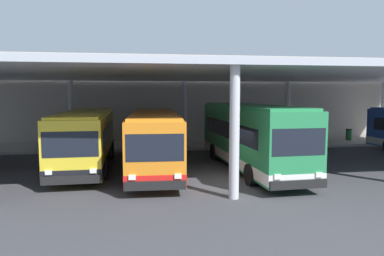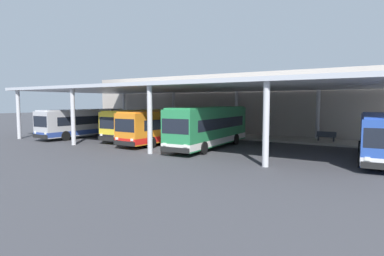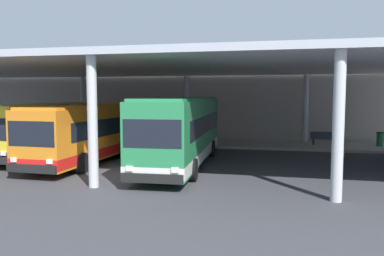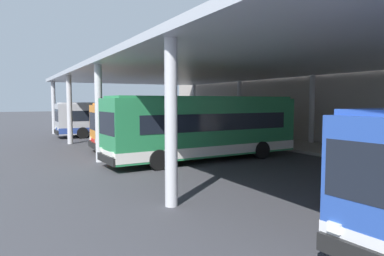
{
  "view_description": "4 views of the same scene",
  "coord_description": "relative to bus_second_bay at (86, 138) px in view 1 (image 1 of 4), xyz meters",
  "views": [
    {
      "loc": [
        -3.59,
        -15.63,
        4.14
      ],
      "look_at": [
        -0.56,
        5.23,
        2.09
      ],
      "focal_mm": 32.43,
      "sensor_mm": 36.0,
      "label": 1
    },
    {
      "loc": [
        15.72,
        -21.15,
        4.02
      ],
      "look_at": [
        -0.7,
        4.68,
        1.47
      ],
      "focal_mm": 29.39,
      "sensor_mm": 36.0,
      "label": 2
    },
    {
      "loc": [
        7.21,
        -16.3,
        3.73
      ],
      "look_at": [
        2.47,
        4.53,
        1.85
      ],
      "focal_mm": 35.45,
      "sensor_mm": 36.0,
      "label": 3
    },
    {
      "loc": [
        19.26,
        -7.16,
        3.33
      ],
      "look_at": [
        -1.42,
        4.0,
        1.52
      ],
      "focal_mm": 33.21,
      "sensor_mm": 36.0,
      "label": 4
    }
  ],
  "objects": [
    {
      "name": "ground_plane",
      "position": [
        6.73,
        -4.51,
        -1.66
      ],
      "size": [
        200.0,
        200.0,
        0.0
      ],
      "primitive_type": "plane",
      "color": "#3D3D42"
    },
    {
      "name": "bus_far_bay",
      "position": [
        9.04,
        -1.68,
        0.19
      ],
      "size": [
        3.09,
        11.44,
        3.57
      ],
      "color": "#28844C",
      "rests_on": "ground"
    },
    {
      "name": "bus_second_bay",
      "position": [
        0.0,
        0.0,
        0.0
      ],
      "size": [
        2.94,
        10.6,
        3.17
      ],
      "color": "yellow",
      "rests_on": "ground"
    },
    {
      "name": "station_building_facade",
      "position": [
        6.73,
        10.49,
        2.11
      ],
      "size": [
        48.0,
        1.6,
        7.54
      ],
      "primitive_type": "cube",
      "color": "#ADA399",
      "rests_on": "ground"
    },
    {
      "name": "bus_middle_bay",
      "position": [
        3.8,
        -1.43,
        0.0
      ],
      "size": [
        2.96,
        10.61,
        3.17
      ],
      "color": "orange",
      "rests_on": "ground"
    },
    {
      "name": "bench_waiting",
      "position": [
        17.14,
        7.3,
        -0.99
      ],
      "size": [
        1.8,
        0.45,
        0.92
      ],
      "color": "#383D47",
      "rests_on": "platform_kerb"
    },
    {
      "name": "platform_kerb",
      "position": [
        6.73,
        7.24,
        -1.57
      ],
      "size": [
        42.0,
        4.5,
        0.18
      ],
      "primitive_type": "cube",
      "color": "#A39E93",
      "rests_on": "ground"
    },
    {
      "name": "trash_bin",
      "position": [
        20.87,
        7.38,
        -0.98
      ],
      "size": [
        0.52,
        0.52,
        0.98
      ],
      "color": "#236638",
      "rests_on": "platform_kerb"
    },
    {
      "name": "canopy_shelter",
      "position": [
        6.73,
        0.99,
        3.63
      ],
      "size": [
        40.0,
        17.0,
        5.55
      ],
      "color": "silver",
      "rests_on": "ground"
    }
  ]
}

